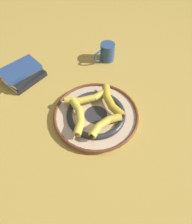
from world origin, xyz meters
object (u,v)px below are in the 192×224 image
object	(u,v)px
coffee_mug	(107,52)
book_stack	(22,74)
banana_c	(78,117)
banana_b	(105,124)
banana_d	(85,98)
decorative_bowl	(96,115)
banana_a	(110,101)

from	to	relation	value
coffee_mug	book_stack	bearing A→B (deg)	-17.73
banana_c	book_stack	bearing A→B (deg)	38.34
book_stack	coffee_mug	bearing A→B (deg)	152.22
banana_b	banana_d	bearing A→B (deg)	-95.81
decorative_bowl	book_stack	distance (m)	0.44
banana_b	banana_d	xyz separation A→B (m)	(0.12, -0.11, -0.00)
banana_d	banana_c	bearing A→B (deg)	-119.87
banana_c	decorative_bowl	bearing A→B (deg)	-72.33
banana_a	banana_c	xyz separation A→B (m)	(0.11, 0.12, -0.00)
decorative_bowl	banana_d	size ratio (longest dim) A/B	2.01
coffee_mug	banana_a	bearing A→B (deg)	52.39
decorative_bowl	banana_a	distance (m)	0.09
banana_b	book_stack	bearing A→B (deg)	-75.16
banana_a	book_stack	world-z (taller)	book_stack
banana_b	banana_c	size ratio (longest dim) A/B	0.78
banana_a	banana_d	size ratio (longest dim) A/B	0.96
banana_a	banana_c	size ratio (longest dim) A/B	0.94
decorative_bowl	book_stack	xyz separation A→B (m)	(0.41, -0.14, 0.02)
banana_c	banana_d	world-z (taller)	banana_c
banana_a	banana_c	distance (m)	0.16
book_stack	banana_d	bearing A→B (deg)	103.66
book_stack	decorative_bowl	bearing A→B (deg)	98.94
banana_c	coffee_mug	bearing A→B (deg)	-25.93
banana_b	banana_d	size ratio (longest dim) A/B	0.79
banana_b	coffee_mug	bearing A→B (deg)	-130.79
decorative_bowl	banana_b	size ratio (longest dim) A/B	2.52
book_stack	coffee_mug	size ratio (longest dim) A/B	1.93
decorative_bowl	banana_d	xyz separation A→B (m)	(0.06, -0.05, 0.03)
banana_d	decorative_bowl	bearing A→B (deg)	-69.92
banana_c	coffee_mug	distance (m)	0.45
coffee_mug	banana_b	bearing A→B (deg)	49.01
banana_d	book_stack	distance (m)	0.36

